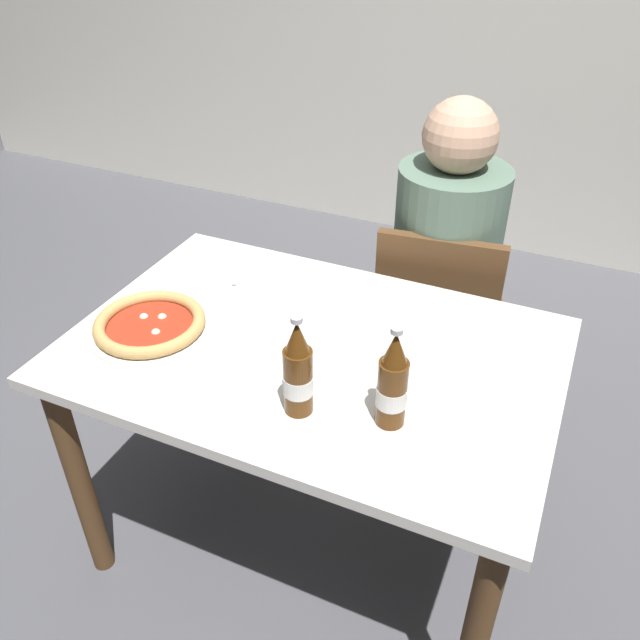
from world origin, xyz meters
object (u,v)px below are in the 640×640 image
dining_table_main (312,382)px  pizza_margherita_near (150,325)px  beer_bottle_center (393,384)px  napkin_with_cutlery (235,267)px  diner_seated (441,289)px  beer_bottle_left (298,373)px  chair_behind_table (436,323)px

dining_table_main → pizza_margherita_near: (-0.40, -0.11, 0.14)m
beer_bottle_center → napkin_with_cutlery: 0.77m
diner_seated → napkin_with_cutlery: (-0.54, -0.40, 0.17)m
pizza_margherita_near → beer_bottle_left: size_ratio=1.24×
dining_table_main → pizza_margherita_near: 0.44m
beer_bottle_left → diner_seated: bearing=83.6°
beer_bottle_center → pizza_margherita_near: bearing=174.8°
diner_seated → napkin_with_cutlery: bearing=-143.2°
diner_seated → chair_behind_table: bearing=-81.0°
diner_seated → napkin_with_cutlery: 0.69m
pizza_margherita_near → beer_bottle_left: bearing=-12.7°
pizza_margherita_near → napkin_with_cutlery: pizza_margherita_near is taller
beer_bottle_center → napkin_with_cutlery: (-0.63, 0.43, -0.10)m
diner_seated → pizza_margherita_near: (-0.57, -0.77, 0.19)m
beer_bottle_left → beer_bottle_center: same height
napkin_with_cutlery → beer_bottle_left: bearing=-47.4°
chair_behind_table → beer_bottle_left: beer_bottle_left is taller
dining_table_main → beer_bottle_left: 0.31m
dining_table_main → chair_behind_table: bearing=74.1°
dining_table_main → beer_bottle_center: (0.26, -0.17, 0.22)m
beer_bottle_left → beer_bottle_center: bearing=13.3°
beer_bottle_left → pizza_margherita_near: bearing=167.3°
diner_seated → napkin_with_cutlery: size_ratio=5.91×
pizza_margherita_near → beer_bottle_center: bearing=-5.2°
diner_seated → beer_bottle_left: bearing=-96.4°
pizza_margherita_near → diner_seated: bearing=53.5°
beer_bottle_left → chair_behind_table: bearing=82.7°
diner_seated → beer_bottle_left: diner_seated is taller
dining_table_main → beer_bottle_left: bearing=-72.5°
beer_bottle_left → beer_bottle_center: size_ratio=1.00×
beer_bottle_left → napkin_with_cutlery: beer_bottle_left is taller
diner_seated → napkin_with_cutlery: diner_seated is taller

